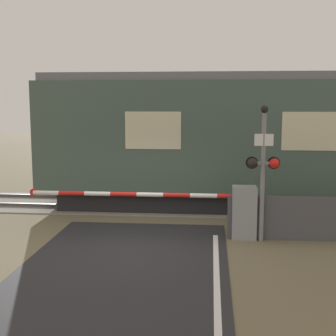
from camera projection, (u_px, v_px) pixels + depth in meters
ground_plane at (135, 246)px, 11.10m from camera, size 80.00×80.00×0.00m
track_bed at (157, 204)px, 15.51m from camera, size 36.00×3.20×0.13m
train at (301, 141)px, 14.78m from camera, size 16.42×3.06×4.26m
crossing_barrier at (227, 210)px, 11.64m from camera, size 5.79×0.44×1.33m
signal_post at (263, 165)px, 11.22m from camera, size 0.82×0.26×3.31m
roadside_fence at (314, 219)px, 11.44m from camera, size 4.24×0.06×1.10m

